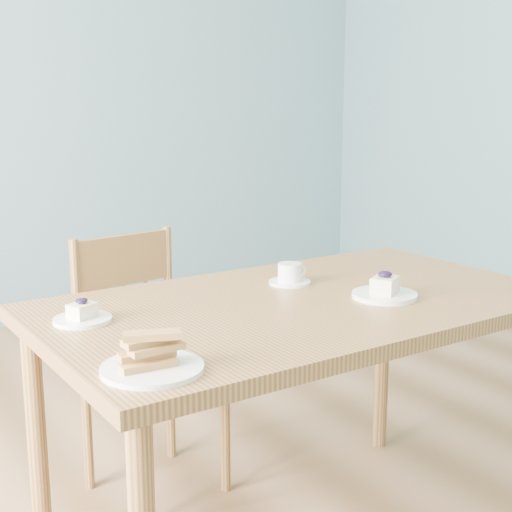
% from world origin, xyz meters
% --- Properties ---
extents(room, '(5.01, 5.01, 2.71)m').
position_xyz_m(room, '(0.00, 0.00, 1.35)').
color(room, '#9A6C47').
rests_on(room, ground).
extents(dining_table, '(1.40, 0.82, 0.74)m').
position_xyz_m(dining_table, '(0.26, -0.09, 0.67)').
color(dining_table, olive).
rests_on(dining_table, ground).
extents(dining_chair, '(0.44, 0.42, 0.84)m').
position_xyz_m(dining_chair, '(0.05, 0.46, 0.43)').
color(dining_chair, olive).
rests_on(dining_chair, ground).
extents(cheesecake_plate_near, '(0.18, 0.18, 0.07)m').
position_xyz_m(cheesecake_plate_near, '(0.46, -0.19, 0.76)').
color(cheesecake_plate_near, white).
rests_on(cheesecake_plate_near, dining_table).
extents(cheesecake_plate_far, '(0.14, 0.14, 0.06)m').
position_xyz_m(cheesecake_plate_far, '(-0.30, 0.03, 0.75)').
color(cheesecake_plate_far, white).
rests_on(cheesecake_plate_far, dining_table).
extents(coffee_cup, '(0.12, 0.12, 0.06)m').
position_xyz_m(coffee_cup, '(0.33, 0.07, 0.76)').
color(coffee_cup, white).
rests_on(coffee_cup, dining_table).
extents(biscotti_plate, '(0.20, 0.20, 0.08)m').
position_xyz_m(biscotti_plate, '(-0.29, -0.36, 0.76)').
color(biscotti_plate, white).
rests_on(biscotti_plate, dining_table).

